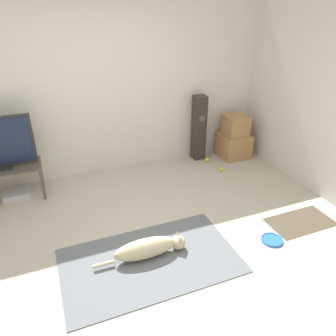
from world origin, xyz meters
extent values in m
plane|color=#BCB29E|center=(0.00, 0.00, 0.00)|extent=(12.00, 12.00, 0.00)
cube|color=beige|center=(0.00, 2.10, 1.27)|extent=(8.00, 0.06, 2.55)
cube|color=slate|center=(0.03, -0.09, 0.01)|extent=(1.77, 1.05, 0.01)
ellipsoid|color=beige|center=(0.01, -0.03, 0.12)|extent=(0.65, 0.20, 0.22)
sphere|color=beige|center=(0.37, -0.04, 0.09)|extent=(0.15, 0.15, 0.15)
cone|color=beige|center=(0.38, 0.01, 0.17)|extent=(0.05, 0.05, 0.07)
cone|color=beige|center=(0.37, -0.08, 0.17)|extent=(0.05, 0.05, 0.07)
cylinder|color=beige|center=(-0.42, -0.02, 0.06)|extent=(0.21, 0.04, 0.04)
cylinder|color=blue|center=(1.39, -0.30, 0.01)|extent=(0.24, 0.24, 0.02)
torus|color=blue|center=(1.39, -0.30, 0.02)|extent=(0.24, 0.24, 0.02)
cube|color=#A87A4C|center=(2.16, 1.77, 0.20)|extent=(0.46, 0.46, 0.40)
cube|color=#A87A4C|center=(2.16, 1.76, 0.56)|extent=(0.36, 0.35, 0.32)
cube|color=#2D2823|center=(1.58, 1.93, 0.53)|extent=(0.19, 0.19, 1.05)
cylinder|color=#4C4C51|center=(1.58, 1.83, 0.71)|extent=(0.10, 0.00, 0.10)
cylinder|color=brown|center=(-0.88, 1.54, 0.22)|extent=(0.04, 0.04, 0.43)
cylinder|color=brown|center=(-0.88, 1.93, 0.22)|extent=(0.04, 0.04, 0.43)
sphere|color=#C6E033|center=(1.71, 1.35, 0.03)|extent=(0.07, 0.07, 0.07)
sphere|color=#C6E033|center=(1.66, 1.73, 0.03)|extent=(0.07, 0.07, 0.07)
cube|color=#B7B7BC|center=(-1.23, 1.73, 0.04)|extent=(0.33, 0.29, 0.09)
cube|color=#4C4233|center=(1.92, -0.14, 0.00)|extent=(0.79, 0.44, 0.01)
camera|label=1|loc=(-0.74, -2.51, 2.37)|focal=35.00mm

